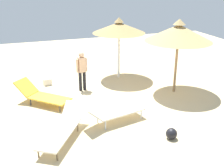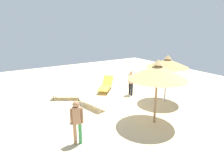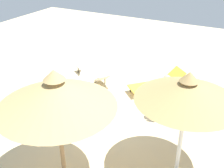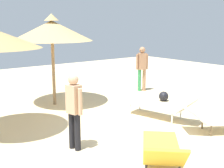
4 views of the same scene
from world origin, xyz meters
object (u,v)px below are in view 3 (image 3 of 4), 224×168
Objects in this scene: lounge_chair_center at (80,91)px; handbag at (204,105)px; lounge_chair_far_right at (94,73)px; person_standing_far_left at (165,95)px; lounge_chair_back at (157,83)px; beach_ball at (24,104)px; parasol_umbrella_edge at (188,91)px; parasol_umbrella_near_left at (56,93)px.

handbag is (-4.09, -1.56, -0.24)m from lounge_chair_center.
lounge_chair_center is at bearing 20.88° from handbag.
person_standing_far_left is at bearing 158.10° from lounge_chair_far_right.
lounge_chair_back is 5.99× the size of beach_ball.
parasol_umbrella_edge is at bearing 157.28° from lounge_chair_center.
lounge_chair_back is at bearing -64.13° from person_standing_far_left.
lounge_chair_back reaches higher than lounge_chair_far_right.
parasol_umbrella_near_left is 5.73m from lounge_chair_far_right.
parasol_umbrella_edge is 2.59m from person_standing_far_left.
lounge_chair_far_right is (2.63, 0.33, -0.01)m from lounge_chair_back.
lounge_chair_back is 1.23× the size of person_standing_far_left.
lounge_chair_far_right is at bearing -109.27° from beach_ball.
lounge_chair_back is (-0.51, -5.23, -2.05)m from parasol_umbrella_near_left.
beach_ball is at bearing 19.28° from person_standing_far_left.
parasol_umbrella_edge is 3.91m from handbag.
lounge_chair_back is at bearing -172.92° from lounge_chair_far_right.
lounge_chair_center is 4.91× the size of handbag.
parasol_umbrella_edge is at bearing 89.47° from handbag.
beach_ball is at bearing 42.35° from lounge_chair_center.
lounge_chair_back is 1.93m from handbag.
person_standing_far_left is at bearing 115.87° from lounge_chair_back.
lounge_chair_center is at bearing -137.65° from beach_ball.
parasol_umbrella_near_left reaches higher than person_standing_far_left.
lounge_chair_center is (4.06, -1.70, -1.91)m from parasol_umbrella_edge.
parasol_umbrella_edge is 1.70× the size of person_standing_far_left.
lounge_chair_far_right is at bearing -36.77° from parasol_umbrella_edge.
lounge_chair_back is 1.99m from person_standing_far_left.
lounge_chair_far_right is 1.70m from lounge_chair_center.
lounge_chair_center is (-0.42, 1.64, 0.04)m from lounge_chair_far_right.
lounge_chair_back is at bearing -138.36° from lounge_chair_center.
parasol_umbrella_near_left is (2.35, 1.56, 0.10)m from parasol_umbrella_edge.
lounge_chair_back is 2.97m from lounge_chair_center.
lounge_chair_far_right reaches higher than beach_ball.
handbag is at bearing -159.12° from lounge_chair_center.
parasol_umbrella_edge is at bearing 116.65° from lounge_chair_back.
lounge_chair_back reaches higher than handbag.
parasol_umbrella_edge reaches higher than lounge_chair_center.
parasol_umbrella_edge is at bearing 117.33° from person_standing_far_left.
lounge_chair_back is at bearing -138.07° from beach_ball.
beach_ball is at bearing 27.50° from handbag.
person_standing_far_left is at bearing -175.30° from lounge_chair_center.
person_standing_far_left is (-3.47, 1.39, 0.57)m from lounge_chair_far_right.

